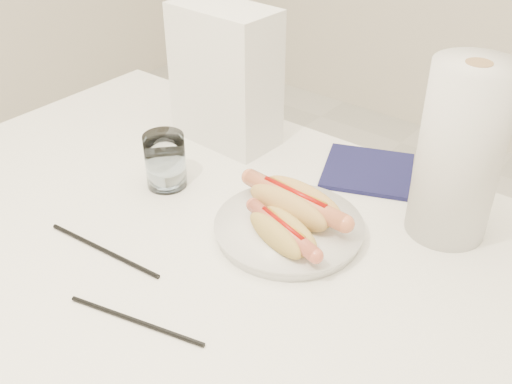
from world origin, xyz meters
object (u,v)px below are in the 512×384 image
Objects in this scene: water_glass at (165,161)px; paper_towel_roll at (460,153)px; hotdog_right at (283,232)px; plate at (289,230)px; napkin_box at (225,76)px; table at (207,260)px; hotdog_left at (295,203)px.

water_glass is 0.35× the size of paper_towel_roll.
paper_towel_roll is (0.17, 0.21, 0.10)m from hotdog_right.
hotdog_right is (0.02, -0.04, 0.03)m from plate.
napkin_box reaches higher than hotdog_right.
table is at bearing -140.54° from paper_towel_roll.
hotdog_right is at bearing -66.64° from plate.
hotdog_right is at bearing -34.21° from napkin_box.
hotdog_right is at bearing -5.71° from water_glass.
water_glass is at bearing -166.72° from hotdog_left.
water_glass is at bearing -176.43° from plate.
hotdog_right is (0.13, 0.03, 0.10)m from table.
hotdog_left is 0.26m from paper_towel_roll.
plate is 0.26m from water_glass.
paper_towel_roll reaches higher than hotdog_left.
table is 0.43m from paper_towel_roll.
paper_towel_roll reaches higher than water_glass.
plate is 0.04m from hotdog_left.
water_glass is (-0.15, 0.06, 0.11)m from table.
napkin_box is 0.96× the size of paper_towel_roll.
paper_towel_roll is (0.47, -0.02, 0.01)m from napkin_box.
water_glass reaches higher than table.
water_glass is at bearing -169.04° from hotdog_right.
table is 0.15m from plate.
paper_towel_roll reaches higher than plate.
table is at bearing -53.29° from napkin_box.
plate is at bearing -69.45° from hotdog_left.
hotdog_left is 0.33m from napkin_box.
napkin_box reaches higher than hotdog_left.
napkin_box is at bearing 154.36° from hotdog_left.
water_glass is (-0.26, -0.02, 0.04)m from plate.
water_glass is 0.49m from paper_towel_roll.
napkin_box is (-0.18, 0.26, 0.19)m from table.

